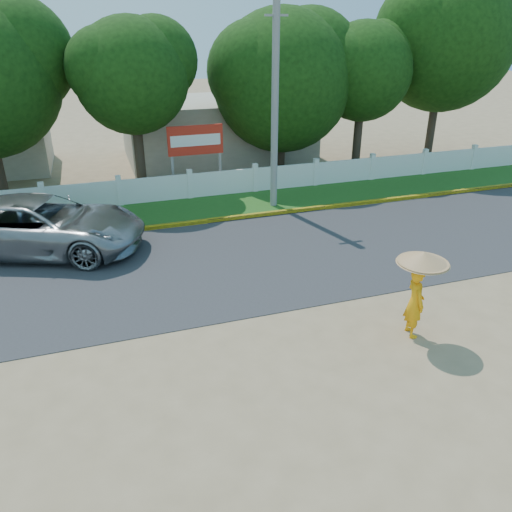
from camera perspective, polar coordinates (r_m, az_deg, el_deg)
The scene contains 11 objects.
ground at distance 12.61m, azimuth 2.89°, elevation -9.07°, with size 120.00×120.00×0.00m, color #9E8460.
road at distance 16.32m, azimuth -2.76°, elevation -0.53°, with size 60.00×7.00×0.02m, color #38383A.
grass_verge at distance 21.04m, azimuth -6.67°, elevation 5.42°, with size 60.00×3.50×0.03m, color #2D601E.
curb at distance 19.45m, azimuth -5.62°, elevation 3.99°, with size 40.00×0.18×0.16m, color yellow.
fence at distance 22.22m, azimuth -7.54°, elevation 7.92°, with size 40.00×0.10×1.10m, color silver.
building_near at distance 29.04m, azimuth -4.44°, elevation 14.30°, with size 10.00×6.00×3.20m, color #B7AD99.
utility_pole at distance 20.31m, azimuth 2.18°, elevation 16.61°, with size 0.28×0.28×8.09m, color gray.
vehicle at distance 18.13m, azimuth -23.25°, elevation 3.24°, with size 3.09×6.70×1.86m, color gray.
monk_with_parasol at distance 12.53m, azimuth 18.12°, elevation -2.81°, with size 1.24×1.24×2.26m.
billboard at distance 22.96m, azimuth -6.92°, elevation 12.63°, with size 2.50×0.13×2.95m.
tree_row at distance 24.76m, azimuth -2.78°, elevation 20.58°, with size 35.32×7.25×9.72m.
Camera 1 is at (-3.86, -9.67, 7.12)m, focal length 35.00 mm.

